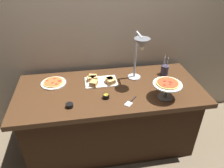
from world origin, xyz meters
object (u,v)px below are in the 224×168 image
at_px(heat_lamp, 140,48).
at_px(serving_spatula, 131,102).
at_px(sauce_cup_near, 106,96).
at_px(pizza_plate_front, 54,83).
at_px(sauce_cup_far, 69,105).
at_px(sandwich_platter, 101,81).
at_px(utensil_holder, 165,70).
at_px(pizza_plate_center, 167,85).

distance_m(heat_lamp, serving_spatula, 0.52).
bearing_deg(sauce_cup_near, heat_lamp, 26.97).
xyz_separation_m(pizza_plate_front, sauce_cup_far, (0.17, -0.43, 0.01)).
distance_m(sandwich_platter, sauce_cup_near, 0.29).
distance_m(sauce_cup_far, utensil_holder, 1.14).
distance_m(pizza_plate_center, sandwich_platter, 0.70).
height_order(heat_lamp, serving_spatula, heat_lamp).
bearing_deg(utensil_holder, sandwich_platter, -175.41).
bearing_deg(serving_spatula, pizza_plate_front, 148.81).
height_order(sauce_cup_near, utensil_holder, utensil_holder).
relative_size(heat_lamp, sauce_cup_near, 8.39).
relative_size(pizza_plate_center, serving_spatula, 1.86).
relative_size(sauce_cup_near, serving_spatula, 0.43).
xyz_separation_m(pizza_plate_front, sauce_cup_near, (0.51, -0.35, 0.01)).
xyz_separation_m(pizza_plate_front, serving_spatula, (0.73, -0.44, -0.01)).
xyz_separation_m(heat_lamp, serving_spatula, (-0.14, -0.28, -0.41)).
bearing_deg(pizza_plate_front, pizza_plate_center, -21.58).
distance_m(pizza_plate_center, sauce_cup_near, 0.58).
xyz_separation_m(utensil_holder, serving_spatula, (-0.49, -0.44, -0.06)).
bearing_deg(serving_spatula, sauce_cup_far, 178.53).
xyz_separation_m(pizza_plate_front, pizza_plate_center, (1.08, -0.43, 0.12)).
xyz_separation_m(pizza_plate_front, sandwich_platter, (0.49, -0.06, 0.01)).
distance_m(heat_lamp, utensil_holder, 0.53).
height_order(heat_lamp, utensil_holder, heat_lamp).
bearing_deg(sauce_cup_far, pizza_plate_center, 0.16).
relative_size(heat_lamp, pizza_plate_center, 1.96).
height_order(utensil_holder, serving_spatula, utensil_holder).
xyz_separation_m(sauce_cup_near, sauce_cup_far, (-0.34, -0.08, -0.00)).
bearing_deg(sandwich_platter, sauce_cup_near, -86.32).
bearing_deg(sauce_cup_far, utensil_holder, 21.99).
bearing_deg(utensil_holder, serving_spatula, -138.25).
distance_m(sauce_cup_near, sauce_cup_far, 0.35).
xyz_separation_m(sauce_cup_far, serving_spatula, (0.56, -0.01, -0.02)).
relative_size(pizza_plate_center, sauce_cup_near, 4.27).
bearing_deg(sandwich_platter, utensil_holder, 4.59).
height_order(sauce_cup_near, serving_spatula, sauce_cup_near).
relative_size(pizza_plate_front, utensil_holder, 1.17).
bearing_deg(serving_spatula, sandwich_platter, 121.84).
relative_size(pizza_plate_front, sauce_cup_far, 3.82).
bearing_deg(sauce_cup_far, sauce_cup_near, 13.41).
height_order(sauce_cup_near, sauce_cup_far, sauce_cup_near).
bearing_deg(pizza_plate_center, sandwich_platter, 147.91).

